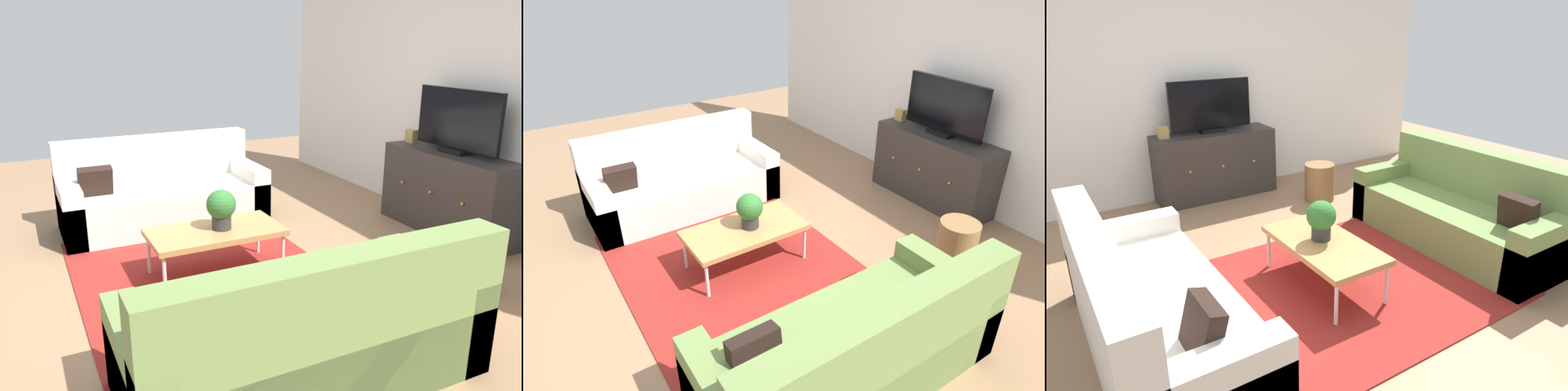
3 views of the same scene
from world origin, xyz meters
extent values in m
plane|color=#997251|center=(0.00, 0.00, 0.00)|extent=(10.00, 10.00, 0.00)
cube|color=white|center=(0.00, 2.55, 1.35)|extent=(6.40, 0.12, 2.70)
cube|color=maroon|center=(0.00, -0.15, 0.01)|extent=(2.50, 1.90, 0.01)
cube|color=silver|center=(-1.35, -0.10, 0.20)|extent=(0.81, 1.94, 0.40)
cube|color=silver|center=(-1.66, -0.10, 0.43)|extent=(0.20, 1.94, 0.85)
cube|color=silver|center=(-1.35, 0.78, 0.27)|extent=(0.81, 0.18, 0.55)
cube|color=silver|center=(-1.35, -0.98, 0.27)|extent=(0.81, 0.18, 0.55)
cube|color=black|center=(-1.30, -0.74, 0.52)|extent=(0.18, 0.30, 0.32)
cube|color=olive|center=(1.35, -0.10, 0.20)|extent=(0.81, 1.94, 0.40)
cube|color=olive|center=(1.66, -0.10, 0.43)|extent=(0.20, 1.94, 0.85)
cube|color=olive|center=(1.35, 0.78, 0.27)|extent=(0.81, 0.18, 0.55)
cube|color=olive|center=(1.35, -0.98, 0.27)|extent=(0.81, 0.18, 0.55)
cube|color=black|center=(1.30, -0.74, 0.52)|extent=(0.15, 0.30, 0.31)
cube|color=#B7844C|center=(-0.08, -0.05, 0.36)|extent=(0.53, 1.03, 0.04)
cylinder|color=silver|center=(-0.31, -0.52, 0.17)|extent=(0.03, 0.03, 0.33)
cylinder|color=silver|center=(0.15, -0.52, 0.17)|extent=(0.03, 0.03, 0.33)
cylinder|color=silver|center=(-0.31, 0.42, 0.17)|extent=(0.03, 0.03, 0.33)
cylinder|color=silver|center=(0.15, 0.42, 0.17)|extent=(0.03, 0.03, 0.33)
cylinder|color=#2D2D2D|center=(-0.07, 0.00, 0.43)|extent=(0.15, 0.15, 0.11)
sphere|color=#2D6B2D|center=(-0.07, 0.00, 0.57)|extent=(0.23, 0.23, 0.23)
cube|color=#332D2B|center=(0.00, 2.27, 0.39)|extent=(1.37, 0.44, 0.77)
sphere|color=#B79338|center=(-0.38, 2.04, 0.42)|extent=(0.03, 0.03, 0.03)
sphere|color=#B79338|center=(0.00, 2.04, 0.42)|extent=(0.03, 0.03, 0.03)
sphere|color=#B79338|center=(0.38, 2.04, 0.42)|extent=(0.03, 0.03, 0.03)
cube|color=black|center=(0.00, 2.29, 0.79)|extent=(0.28, 0.16, 0.04)
cube|color=black|center=(0.00, 2.29, 1.08)|extent=(0.94, 0.04, 0.55)
cube|color=tan|center=(-0.57, 2.27, 0.84)|extent=(0.11, 0.07, 0.13)
cylinder|color=olive|center=(0.94, 1.49, 0.22)|extent=(0.34, 0.34, 0.43)
camera|label=1|loc=(3.43, -1.36, 1.80)|focal=35.67mm
camera|label=2|loc=(2.81, -1.55, 2.44)|focal=30.71mm
camera|label=3|loc=(-1.88, -2.58, 1.94)|focal=31.29mm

